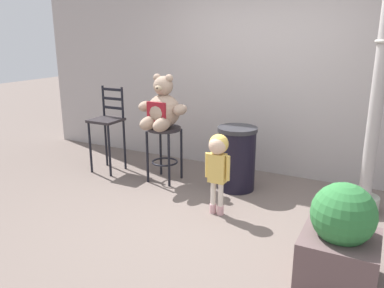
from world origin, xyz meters
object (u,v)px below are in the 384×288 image
Objects in this scene: trash_bin at (237,158)px; planter_with_shrub at (341,238)px; bar_stool_with_teddy at (164,142)px; lamppost at (377,97)px; bar_chair_empty at (108,124)px; teddy_bear at (162,109)px; child_walking at (218,157)px.

trash_bin is 1.96m from planter_with_shrub.
bar_stool_with_teddy is 2.51m from lamppost.
bar_chair_empty is (-1.83, -0.18, 0.27)m from trash_bin.
planter_with_shrub is at bearing -28.12° from bar_stool_with_teddy.
teddy_bear is at bearing -168.15° from trash_bin.
bar_chair_empty reaches higher than planter_with_shrub.
trash_bin is 0.67× the size of bar_chair_empty.
bar_stool_with_teddy is at bearing -178.10° from child_walking.
child_walking is at bearing -84.31° from trash_bin.
lamppost is at bearing 61.29° from child_walking.
bar_stool_with_teddy is 0.44m from teddy_bear.
bar_chair_empty is at bearing -174.43° from trash_bin.
bar_chair_empty is 1.45× the size of planter_with_shrub.
trash_bin is at bearing 9.82° from bar_stool_with_teddy.
teddy_bear reaches higher than planter_with_shrub.
bar_stool_with_teddy is 0.92× the size of trash_bin.
bar_stool_with_teddy is 0.89× the size of planter_with_shrub.
lamppost is at bearing 5.11° from teddy_bear.
teddy_bear is 0.83× the size of planter_with_shrub.
child_walking is at bearing 153.68° from planter_with_shrub.
child_walking is 1.12× the size of trash_bin.
trash_bin is 1.86m from bar_chair_empty.
child_walking reaches higher than bar_stool_with_teddy.
bar_chair_empty is at bearing -176.58° from lamppost.
trash_bin is at bearing 11.85° from teddy_bear.
teddy_bear is 0.57× the size of bar_chair_empty.
trash_bin is (0.93, 0.20, -0.56)m from teddy_bear.
planter_with_shrub is (1.38, -1.40, -0.03)m from trash_bin.
trash_bin reaches higher than bar_stool_with_teddy.
teddy_bear is 1.20m from child_walking.
bar_chair_empty is (-0.90, -0.02, 0.14)m from bar_stool_with_teddy.
teddy_bear is 2.67m from planter_with_shrub.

